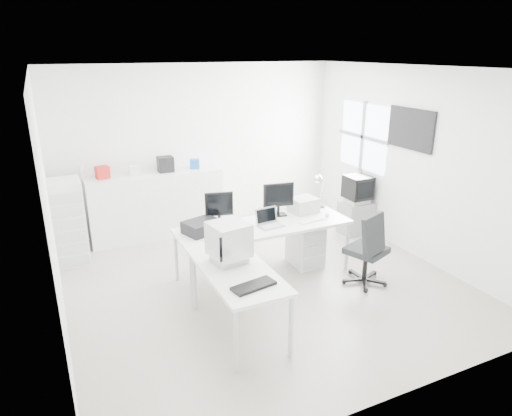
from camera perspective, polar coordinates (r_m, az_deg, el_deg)
name	(u,v)px	position (r m, az deg, el deg)	size (l,w,h in m)	color
floor	(262,281)	(6.33, 0.78, -9.12)	(5.00, 5.00, 0.01)	beige
ceiling	(263,68)	(5.58, 0.91, 17.10)	(5.00, 5.00, 0.01)	white
back_wall	(200,147)	(8.06, -7.02, 7.59)	(5.00, 0.02, 2.80)	white
left_wall	(49,211)	(5.26, -24.47, -0.35)	(0.02, 5.00, 2.80)	white
right_wall	(413,163)	(7.22, 19.08, 5.31)	(0.02, 5.00, 2.80)	white
window	(363,137)	(8.05, 13.23, 8.66)	(0.02, 1.20, 1.10)	white
wall_picture	(411,129)	(7.17, 18.78, 9.35)	(0.04, 0.90, 0.60)	black
main_desk	(264,250)	(6.35, 0.99, -5.26)	(2.40, 0.80, 0.75)	silver
side_desk	(238,301)	(5.15, -2.20, -11.54)	(0.70, 1.40, 0.75)	silver
drawer_pedestal	(305,245)	(6.73, 6.18, -4.61)	(0.40, 0.50, 0.60)	silver
inkjet_printer	(202,227)	(5.96, -6.78, -2.34)	(0.44, 0.34, 0.16)	black
lcd_monitor_small	(219,209)	(6.13, -4.63, -0.07)	(0.38, 0.22, 0.47)	black
lcd_monitor_large	(278,200)	(6.48, 2.83, 1.00)	(0.44, 0.18, 0.46)	black
laptop	(271,220)	(6.10, 1.85, -1.45)	(0.31, 0.32, 0.20)	#B7B7BA
white_keyboard	(311,221)	(6.37, 6.86, -1.57)	(0.39, 0.12, 0.02)	silver
white_mouse	(327,215)	(6.56, 8.87, -0.85)	(0.06, 0.06, 0.06)	silver
laser_printer	(304,205)	(6.69, 5.96, 0.38)	(0.38, 0.32, 0.22)	#B8B8B8
desk_lamp	(321,193)	(6.90, 8.15, 1.81)	(0.14, 0.14, 0.43)	silver
crt_monitor	(229,241)	(5.07, -3.40, -4.12)	(0.44, 0.44, 0.50)	#B7B7BA
black_keyboard	(254,286)	(4.64, -0.30, -9.70)	(0.46, 0.18, 0.03)	black
office_chair	(367,247)	(6.24, 13.67, -4.74)	(0.61, 0.61, 1.06)	#26292B
tv_cabinet	(356,217)	(8.01, 12.35, -1.17)	(0.51, 0.41, 0.55)	gray
crt_tv	(358,190)	(7.85, 12.60, 2.26)	(0.50, 0.48, 0.45)	black
sideboard	(156,205)	(7.81, -12.35, 0.43)	(2.19, 0.55, 1.10)	silver
clutter_box_a	(102,172)	(7.51, -18.65, 4.23)	(0.19, 0.17, 0.19)	red
clutter_box_b	(135,170)	(7.58, -14.89, 4.58)	(0.15, 0.13, 0.15)	silver
clutter_box_c	(165,164)	(7.67, -11.25, 5.39)	(0.25, 0.22, 0.25)	black
clutter_box_d	(195,164)	(7.81, -7.67, 5.49)	(0.16, 0.14, 0.16)	blue
clutter_bottle	(82,173)	(7.52, -20.96, 4.10)	(0.07, 0.07, 0.22)	silver
filing_cabinet	(69,222)	(7.17, -22.34, -1.64)	(0.44, 0.52, 1.26)	silver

